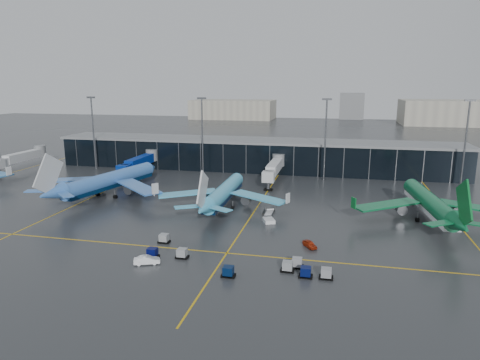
% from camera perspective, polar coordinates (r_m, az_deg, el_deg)
% --- Properties ---
extents(ground, '(600.00, 600.00, 0.00)m').
position_cam_1_polar(ground, '(94.30, -5.40, -5.77)').
color(ground, '#282B2D').
rests_on(ground, ground).
extents(terminal_pier, '(142.00, 17.00, 10.70)m').
position_cam_1_polar(terminal_pier, '(151.56, 1.82, 3.45)').
color(terminal_pier, black).
rests_on(terminal_pier, ground).
extents(jet_bridges, '(94.00, 27.50, 7.20)m').
position_cam_1_polar(jet_bridges, '(144.87, -13.39, 2.33)').
color(jet_bridges, '#595B60').
rests_on(jet_bridges, ground).
extents(flood_masts, '(203.00, 0.50, 25.50)m').
position_cam_1_polar(flood_masts, '(137.81, 2.94, 6.04)').
color(flood_masts, '#595B60').
rests_on(flood_masts, ground).
extents(distant_hangars, '(260.00, 71.00, 22.00)m').
position_cam_1_polar(distant_hangars, '(356.26, 16.38, 8.83)').
color(distant_hangars, '#B2AD99').
rests_on(distant_hangars, ground).
extents(taxi_lines, '(220.00, 120.00, 0.02)m').
position_cam_1_polar(taxi_lines, '(101.70, 1.84, -4.33)').
color(taxi_lines, gold).
rests_on(taxi_lines, ground).
extents(airliner_arkefly, '(47.72, 51.89, 13.72)m').
position_cam_1_polar(airliner_arkefly, '(120.57, -16.90, 1.19)').
color(airliner_arkefly, '#3C73C6').
rests_on(airliner_arkefly, ground).
extents(airliner_klm_near, '(34.33, 39.03, 11.92)m').
position_cam_1_polar(airliner_klm_near, '(104.85, -2.16, -0.44)').
color(airliner_klm_near, '#43AFDC').
rests_on(airliner_klm_near, ground).
extents(airliner_aer_lingus, '(40.13, 44.62, 12.66)m').
position_cam_1_polar(airliner_aer_lingus, '(103.82, 24.04, -1.48)').
color(airliner_aer_lingus, '#0C6537').
rests_on(airliner_aer_lingus, ground).
extents(baggage_carts, '(33.00, 13.18, 1.70)m').
position_cam_1_polar(baggage_carts, '(72.92, -0.10, -10.76)').
color(baggage_carts, black).
rests_on(baggage_carts, ground).
extents(mobile_airstair, '(3.28, 3.81, 3.45)m').
position_cam_1_polar(mobile_airstair, '(94.59, 3.86, -5.19)').
color(mobile_airstair, white).
rests_on(mobile_airstair, ground).
extents(service_van_red, '(3.22, 3.88, 1.25)m').
position_cam_1_polar(service_van_red, '(81.51, 9.28, -8.44)').
color(service_van_red, '#9F260C').
rests_on(service_van_red, ground).
extents(service_van_white, '(4.63, 3.09, 1.44)m').
position_cam_1_polar(service_van_white, '(75.11, -12.31, -10.38)').
color(service_van_white, white).
rests_on(service_van_white, ground).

